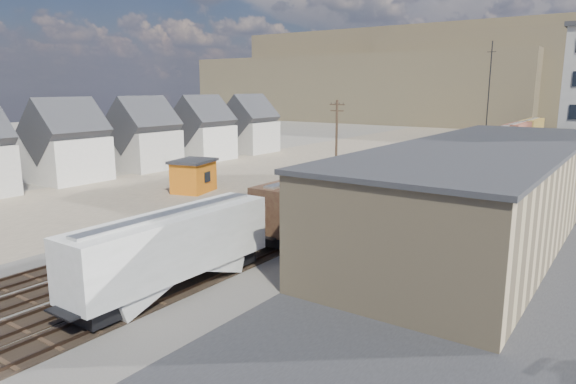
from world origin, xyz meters
The scene contains 11 objects.
ground centered at (0.00, 0.00, 0.00)m, with size 300.00×300.00×0.00m, color #6B6356.
ballast_bed centered at (0.00, 50.00, 0.03)m, with size 18.00×200.00×0.06m, color #4C4742.
dirt_yard centered at (-20.00, 40.00, 0.01)m, with size 24.00×180.00×0.03m, color #6F604C.
rail_tracks centered at (-0.55, 50.00, 0.11)m, with size 11.40×200.00×0.24m.
freight_train centered at (3.80, 54.99, 2.79)m, with size 3.00×119.74×4.46m.
warehouse centered at (14.98, 25.00, 3.65)m, with size 12.40×40.40×7.25m.
utility_pole_north centered at (-8.50, 42.00, 5.30)m, with size 2.20×0.32×10.00m.
radio_mast centered at (6.00, 60.00, 9.12)m, with size 1.20×0.16×18.00m.
townhouse_row centered at (-34.00, 25.00, 4.34)m, with size 8.15×68.16×10.47m.
hills_north centered at (0.17, 167.92, 14.10)m, with size 265.00×80.00×32.00m.
maintenance_shed centered at (-16.09, 23.08, 1.89)m, with size 5.04×5.85×3.69m.
Camera 1 is at (25.26, -17.38, 11.64)m, focal length 32.00 mm.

